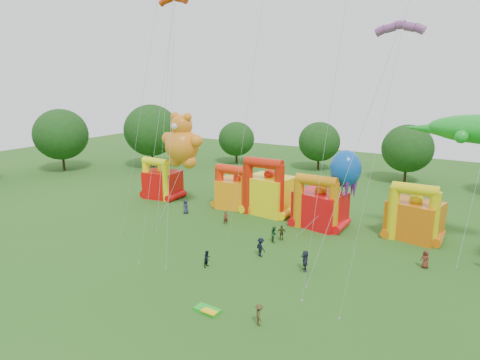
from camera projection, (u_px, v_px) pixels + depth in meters
The scene contains 21 objects.
ground at pixel (136, 330), 29.80m from camera, with size 160.00×160.00×0.00m, color #215618.
tree_ring at pixel (125, 240), 29.40m from camera, with size 121.56×123.64×12.07m.
bouncy_castle_0 at pixel (162, 182), 61.78m from camera, with size 5.30×4.52×6.06m.
bouncy_castle_1 at pixel (237, 191), 57.04m from camera, with size 5.87×5.02×6.03m.
bouncy_castle_2 at pixel (268, 192), 54.65m from camera, with size 6.18×5.20×7.44m.
bouncy_castle_3 at pixel (319, 206), 49.85m from camera, with size 6.13×5.29×6.42m.
bouncy_castle_4 at pixel (414, 217), 46.08m from camera, with size 5.97×5.19×6.40m.
teddy_bear_kite at pixel (180, 152), 55.94m from camera, with size 6.35×8.11×12.77m.
octopus_kite at pixel (331, 196), 48.10m from camera, with size 5.29×7.04×9.28m.
parafoil_kites at pixel (236, 129), 38.57m from camera, with size 27.76×11.82×28.38m.
diamond_kites at pixel (243, 93), 38.21m from camera, with size 28.71×17.34×39.80m.
folded_kite_bundle at pixel (208, 310), 32.03m from camera, with size 2.05×1.18×0.31m.
spectator_0 at pixel (186, 207), 54.83m from camera, with size 0.90×0.59×1.84m, color #272841.
spectator_1 at pixel (226, 218), 50.84m from camera, with size 0.59×0.39×1.61m, color maroon.
spectator_2 at pixel (274, 234), 45.39m from camera, with size 0.85×0.66×1.74m, color #1B4420.
spectator_3 at pixel (261, 247), 41.76m from camera, with size 1.22×0.70×1.89m, color black.
spectator_4 at pixel (282, 233), 45.86m from camera, with size 1.00×0.42×1.71m, color #413C1A.
spectator_5 at pixel (305, 261), 38.62m from camera, with size 1.81×0.58×1.95m, color #212437.
spectator_6 at pixel (425, 259), 39.21m from camera, with size 0.84×0.55×1.73m, color maroon.
spectator_8 at pixel (207, 259), 39.50m from camera, with size 0.77×0.60×1.58m, color black.
spectator_9 at pixel (259, 315), 30.20m from camera, with size 1.03×0.59×1.60m, color #403319.
Camera 1 is at (19.82, -19.01, 17.19)m, focal length 32.00 mm.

